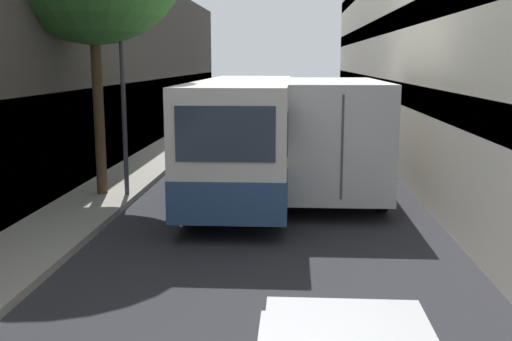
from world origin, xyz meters
TOP-DOWN VIEW (x-y plane):
  - ground_plane at (0.00, 15.00)m, footprint 150.00×150.00m
  - sidewalk_left at (-4.46, 15.00)m, footprint 1.91×60.00m
  - building_left_shopfront at (-6.51, 15.00)m, footprint 2.40×60.00m
  - bus at (-0.62, 16.58)m, footprint 2.45×9.64m
  - box_truck at (1.80, 17.44)m, footprint 2.50×8.49m
  - street_lamp at (-3.75, 15.73)m, footprint 0.36×0.80m

SIDE VIEW (x-z plane):
  - ground_plane at x=0.00m, z-range 0.00..0.00m
  - sidewalk_left at x=-4.46m, z-range 0.00..0.16m
  - bus at x=-0.62m, z-range 0.09..3.27m
  - box_truck at x=1.80m, z-range 0.11..3.28m
  - building_left_shopfront at x=-6.51m, z-range -0.33..6.90m
  - street_lamp at x=-3.75m, z-range 1.51..8.73m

